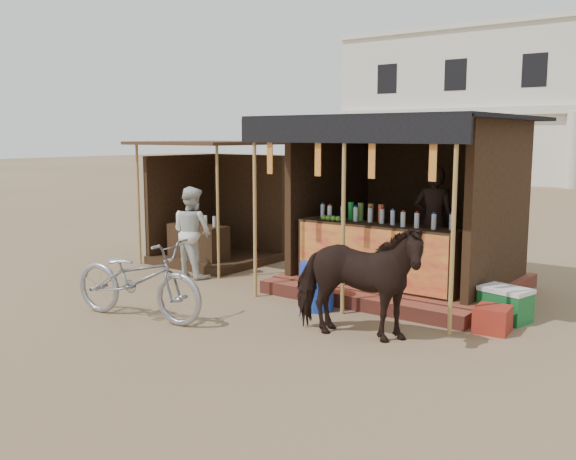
% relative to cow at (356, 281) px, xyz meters
% --- Properties ---
extents(ground, '(120.00, 120.00, 0.00)m').
position_rel_cow_xyz_m(ground, '(-1.74, -0.70, -0.73)').
color(ground, '#846B4C').
rests_on(ground, ground).
extents(main_stall, '(3.60, 3.61, 2.78)m').
position_rel_cow_xyz_m(main_stall, '(-0.71, 2.66, 0.30)').
color(main_stall, brown).
rests_on(main_stall, ground).
extents(secondary_stall, '(2.40, 2.40, 2.38)m').
position_rel_cow_xyz_m(secondary_stall, '(-4.90, 2.54, 0.12)').
color(secondary_stall, '#372214').
rests_on(secondary_stall, ground).
extents(cow, '(1.86, 1.16, 1.46)m').
position_rel_cow_xyz_m(cow, '(0.00, 0.00, 0.00)').
color(cow, black).
rests_on(cow, ground).
extents(motorbike, '(2.21, 1.09, 1.11)m').
position_rel_cow_xyz_m(motorbike, '(-2.84, -1.04, -0.17)').
color(motorbike, '#93939B').
rests_on(motorbike, ground).
extents(bystander, '(0.82, 0.65, 1.61)m').
position_rel_cow_xyz_m(bystander, '(-4.15, 1.27, 0.07)').
color(bystander, silver).
rests_on(bystander, ground).
extents(blue_barrel, '(0.55, 0.55, 0.69)m').
position_rel_cow_xyz_m(blue_barrel, '(-1.15, 0.82, -0.39)').
color(blue_barrel, '#1737B0').
rests_on(blue_barrel, ground).
extents(red_crate, '(0.46, 0.49, 0.33)m').
position_rel_cow_xyz_m(red_crate, '(1.25, 1.30, -0.56)').
color(red_crate, maroon).
rests_on(red_crate, ground).
extents(cooler, '(0.72, 0.57, 0.46)m').
position_rel_cow_xyz_m(cooler, '(1.20, 1.90, -0.50)').
color(cooler, '#17692D').
rests_on(cooler, ground).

